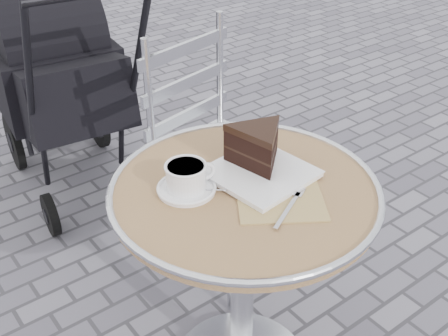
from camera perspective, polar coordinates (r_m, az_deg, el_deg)
cafe_table at (r=1.57m, az=2.00°, el=-6.96°), size 0.72×0.72×0.74m
cappuccino_set at (r=1.44m, az=-3.79°, el=-1.16°), size 0.16×0.16×0.08m
cake_plate_set at (r=1.50m, az=3.56°, el=1.60°), size 0.31×0.40×0.13m
bistro_chair at (r=2.05m, az=-2.03°, el=4.22°), size 0.51×0.51×0.96m
baby_stroller at (r=2.70m, az=-16.25°, el=7.81°), size 0.59×1.09×1.08m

